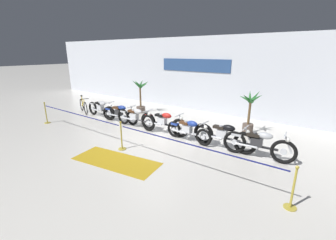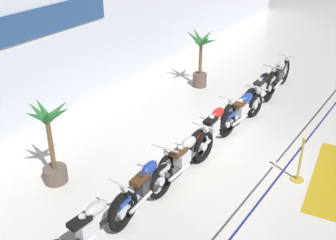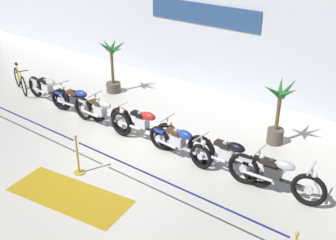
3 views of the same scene
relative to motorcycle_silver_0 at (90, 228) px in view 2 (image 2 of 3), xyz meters
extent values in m
plane|color=silver|center=(4.07, -0.65, -0.47)|extent=(120.00, 120.00, 0.00)
cube|color=silver|center=(4.07, 4.48, 1.63)|extent=(28.00, 0.25, 4.20)
cube|color=navy|center=(3.11, 4.33, 2.15)|extent=(4.36, 0.04, 0.70)
torus|color=black|center=(0.78, -0.06, -0.10)|extent=(0.74, 0.17, 0.73)
cylinder|color=silver|center=(0.78, -0.06, -0.10)|extent=(0.18, 0.09, 0.17)
cylinder|color=silver|center=(0.87, -0.06, 0.18)|extent=(0.31, 0.08, 0.59)
cube|color=silver|center=(-0.06, 0.01, 0.06)|extent=(0.38, 0.25, 0.26)
cylinder|color=silver|center=(-0.02, 0.00, 0.26)|extent=(0.19, 0.12, 0.24)
cylinder|color=silver|center=(-0.10, 0.01, 0.26)|extent=(0.19, 0.12, 0.24)
cube|color=black|center=(-0.01, 0.00, -0.08)|extent=(1.27, 0.16, 0.06)
ellipsoid|color=#B7BABF|center=(0.17, -0.01, 0.32)|extent=(0.48, 0.25, 0.22)
cube|color=black|center=(-0.19, 0.02, 0.28)|extent=(0.41, 0.23, 0.09)
cylinder|color=silver|center=(0.76, -0.06, 0.45)|extent=(0.08, 0.62, 0.04)
sphere|color=silver|center=(0.84, -0.06, 0.31)|extent=(0.14, 0.14, 0.14)
torus|color=black|center=(2.25, 0.03, -0.13)|extent=(0.69, 0.16, 0.69)
torus|color=black|center=(0.68, -0.10, -0.13)|extent=(0.69, 0.16, 0.69)
cylinder|color=silver|center=(2.25, 0.03, -0.13)|extent=(0.17, 0.09, 0.16)
cylinder|color=silver|center=(0.68, -0.10, -0.13)|extent=(0.17, 0.09, 0.16)
cylinder|color=silver|center=(2.34, 0.04, 0.16)|extent=(0.31, 0.08, 0.59)
cube|color=#2D2D30|center=(1.41, -0.04, 0.03)|extent=(0.38, 0.25, 0.26)
cylinder|color=#2D2D30|center=(1.46, -0.04, 0.23)|extent=(0.19, 0.12, 0.24)
cylinder|color=#2D2D30|center=(1.37, -0.04, 0.23)|extent=(0.19, 0.12, 0.24)
cylinder|color=silver|center=(1.13, -0.21, -0.11)|extent=(0.70, 0.13, 0.07)
cube|color=#ADAFB5|center=(1.46, -0.04, -0.11)|extent=(1.26, 0.17, 0.06)
ellipsoid|color=navy|center=(1.64, -0.02, 0.29)|extent=(0.48, 0.26, 0.22)
cube|color=#4C2D19|center=(1.28, -0.05, 0.25)|extent=(0.42, 0.23, 0.09)
cube|color=navy|center=(0.73, -0.10, 0.12)|extent=(0.33, 0.19, 0.08)
cylinder|color=silver|center=(2.23, 0.03, 0.42)|extent=(0.09, 0.62, 0.04)
sphere|color=silver|center=(2.31, 0.04, 0.28)|extent=(0.14, 0.14, 0.14)
torus|color=black|center=(3.45, -0.18, -0.10)|extent=(0.75, 0.13, 0.75)
torus|color=black|center=(1.84, -0.14, -0.10)|extent=(0.75, 0.13, 0.75)
cylinder|color=silver|center=(3.45, -0.18, -0.10)|extent=(0.18, 0.08, 0.18)
cylinder|color=silver|center=(1.84, -0.14, -0.10)|extent=(0.18, 0.08, 0.18)
cylinder|color=silver|center=(3.54, -0.19, 0.19)|extent=(0.30, 0.06, 0.59)
cube|color=silver|center=(2.60, -0.16, 0.06)|extent=(0.37, 0.23, 0.26)
cylinder|color=silver|center=(2.64, -0.16, 0.26)|extent=(0.18, 0.11, 0.24)
cylinder|color=silver|center=(2.55, -0.16, 0.26)|extent=(0.18, 0.11, 0.24)
cylinder|color=silver|center=(2.29, -0.30, -0.08)|extent=(0.70, 0.09, 0.07)
cube|color=#47474C|center=(2.65, -0.16, -0.08)|extent=(1.28, 0.09, 0.06)
ellipsoid|color=#B7BABF|center=(2.83, -0.17, 0.32)|extent=(0.47, 0.23, 0.22)
cube|color=#4C2D19|center=(2.47, -0.16, 0.28)|extent=(0.40, 0.21, 0.09)
cube|color=#B7BABF|center=(1.89, -0.15, 0.17)|extent=(0.32, 0.17, 0.08)
cylinder|color=silver|center=(3.43, -0.18, 0.45)|extent=(0.05, 0.62, 0.04)
sphere|color=silver|center=(3.51, -0.18, 0.31)|extent=(0.14, 0.14, 0.14)
torus|color=black|center=(4.98, -0.02, -0.07)|extent=(0.80, 0.15, 0.79)
torus|color=black|center=(3.34, -0.06, -0.07)|extent=(0.80, 0.15, 0.79)
cylinder|color=silver|center=(4.98, -0.02, -0.07)|extent=(0.19, 0.08, 0.19)
cylinder|color=silver|center=(3.34, -0.06, -0.07)|extent=(0.19, 0.08, 0.19)
cylinder|color=silver|center=(5.07, -0.02, 0.21)|extent=(0.30, 0.06, 0.59)
cube|color=silver|center=(4.11, -0.04, 0.09)|extent=(0.37, 0.23, 0.26)
cylinder|color=silver|center=(4.15, -0.04, 0.29)|extent=(0.18, 0.11, 0.24)
cylinder|color=silver|center=(4.07, -0.04, 0.29)|extent=(0.18, 0.11, 0.24)
cylinder|color=silver|center=(3.81, -0.19, -0.05)|extent=(0.70, 0.09, 0.07)
cube|color=black|center=(4.16, -0.04, -0.05)|extent=(1.32, 0.09, 0.06)
ellipsoid|color=#B21E19|center=(4.34, -0.04, 0.35)|extent=(0.47, 0.23, 0.22)
cube|color=black|center=(3.98, -0.05, 0.31)|extent=(0.40, 0.21, 0.09)
cube|color=#B21E19|center=(3.39, -0.06, 0.21)|extent=(0.32, 0.17, 0.08)
cylinder|color=silver|center=(4.96, -0.02, 0.48)|extent=(0.05, 0.62, 0.04)
sphere|color=silver|center=(5.04, -0.02, 0.34)|extent=(0.14, 0.14, 0.14)
torus|color=black|center=(6.17, -0.22, -0.14)|extent=(0.67, 0.15, 0.66)
torus|color=black|center=(4.76, -0.11, -0.14)|extent=(0.67, 0.15, 0.66)
cylinder|color=silver|center=(6.17, -0.22, -0.14)|extent=(0.16, 0.09, 0.16)
cylinder|color=silver|center=(4.76, -0.11, -0.14)|extent=(0.16, 0.09, 0.16)
cylinder|color=silver|center=(6.26, -0.23, 0.14)|extent=(0.31, 0.08, 0.59)
cube|color=silver|center=(5.42, -0.16, 0.02)|extent=(0.38, 0.25, 0.26)
cylinder|color=silver|center=(5.46, -0.16, 0.22)|extent=(0.19, 0.12, 0.24)
cylinder|color=silver|center=(5.38, -0.16, 0.22)|extent=(0.19, 0.12, 0.24)
cylinder|color=silver|center=(5.11, -0.28, -0.12)|extent=(0.70, 0.13, 0.07)
cube|color=#ADAFB5|center=(5.47, -0.17, -0.12)|extent=(1.13, 0.15, 0.06)
ellipsoid|color=navy|center=(5.65, -0.18, 0.28)|extent=(0.48, 0.26, 0.22)
cube|color=#4C2D19|center=(5.29, -0.15, 0.24)|extent=(0.41, 0.23, 0.09)
cube|color=navy|center=(4.81, -0.11, 0.10)|extent=(0.33, 0.19, 0.08)
cylinder|color=silver|center=(6.15, -0.22, 0.41)|extent=(0.09, 0.62, 0.04)
sphere|color=silver|center=(6.23, -0.23, 0.27)|extent=(0.14, 0.14, 0.14)
torus|color=black|center=(7.64, -0.07, -0.07)|extent=(0.81, 0.14, 0.81)
torus|color=black|center=(6.08, -0.07, -0.07)|extent=(0.81, 0.14, 0.81)
cylinder|color=silver|center=(7.64, -0.07, -0.07)|extent=(0.19, 0.08, 0.19)
cylinder|color=silver|center=(6.08, -0.07, -0.07)|extent=(0.19, 0.08, 0.19)
cylinder|color=silver|center=(7.73, -0.07, 0.22)|extent=(0.30, 0.06, 0.59)
cube|color=silver|center=(6.81, -0.07, 0.09)|extent=(0.36, 0.22, 0.26)
cylinder|color=silver|center=(6.85, -0.07, 0.29)|extent=(0.18, 0.11, 0.24)
cylinder|color=silver|center=(6.77, -0.07, 0.29)|extent=(0.18, 0.11, 0.24)
cylinder|color=silver|center=(6.51, -0.21, -0.05)|extent=(0.70, 0.07, 0.07)
cube|color=#47474C|center=(6.86, -0.07, -0.05)|extent=(1.25, 0.06, 0.06)
ellipsoid|color=black|center=(7.04, -0.07, 0.35)|extent=(0.46, 0.22, 0.22)
cube|color=black|center=(6.68, -0.07, 0.31)|extent=(0.40, 0.20, 0.09)
cube|color=black|center=(6.13, -0.07, 0.22)|extent=(0.32, 0.16, 0.08)
cylinder|color=silver|center=(7.62, -0.07, 0.48)|extent=(0.04, 0.62, 0.04)
sphere|color=silver|center=(7.70, -0.07, 0.34)|extent=(0.14, 0.14, 0.14)
torus|color=black|center=(8.82, -0.03, -0.08)|extent=(0.79, 0.17, 0.78)
torus|color=black|center=(7.31, -0.15, -0.08)|extent=(0.79, 0.17, 0.78)
cylinder|color=silver|center=(8.82, -0.03, -0.08)|extent=(0.19, 0.09, 0.19)
cylinder|color=silver|center=(7.31, -0.15, -0.08)|extent=(0.19, 0.09, 0.19)
cylinder|color=silver|center=(8.91, -0.03, 0.20)|extent=(0.31, 0.08, 0.59)
cube|color=#2D2D30|center=(8.02, -0.10, 0.08)|extent=(0.38, 0.25, 0.26)
cylinder|color=#2D2D30|center=(8.06, -0.09, 0.28)|extent=(0.19, 0.12, 0.24)
cylinder|color=#2D2D30|center=(7.98, -0.10, 0.28)|extent=(0.19, 0.12, 0.24)
cylinder|color=silver|center=(7.73, -0.26, -0.06)|extent=(0.70, 0.12, 0.07)
cube|color=black|center=(8.07, -0.09, -0.06)|extent=(1.21, 0.15, 0.06)
ellipsoid|color=#B7BABF|center=(8.25, -0.08, 0.34)|extent=(0.48, 0.25, 0.22)
cube|color=black|center=(7.89, -0.11, 0.30)|extent=(0.41, 0.23, 0.09)
cube|color=#B7BABF|center=(7.36, -0.15, 0.21)|extent=(0.33, 0.18, 0.08)
cylinder|color=silver|center=(8.80, -0.04, 0.47)|extent=(0.08, 0.62, 0.04)
sphere|color=silver|center=(8.88, -0.03, 0.33)|extent=(0.14, 0.14, 0.14)
cylinder|color=brown|center=(0.99, 2.00, -0.30)|extent=(0.50, 0.50, 0.34)
cylinder|color=brown|center=(0.99, 2.00, 0.45)|extent=(0.10, 0.10, 1.16)
cone|color=#286B2D|center=(1.25, 1.99, 1.12)|extent=(0.63, 0.19, 0.35)
cone|color=#286B2D|center=(1.10, 2.23, 1.14)|extent=(0.36, 0.62, 0.47)
cone|color=#286B2D|center=(0.93, 2.17, 1.18)|extent=(0.30, 0.49, 0.50)
cone|color=#286B2D|center=(0.80, 2.03, 1.17)|extent=(0.55, 0.23, 0.46)
cone|color=#286B2D|center=(0.87, 1.84, 1.19)|extent=(0.41, 0.50, 0.55)
cone|color=#286B2D|center=(1.12, 1.79, 1.16)|extent=(0.39, 0.58, 0.50)
cylinder|color=brown|center=(7.08, 2.08, -0.26)|extent=(0.45, 0.45, 0.42)
cylinder|color=brown|center=(7.08, 2.08, 0.45)|extent=(0.10, 0.10, 1.00)
cone|color=#286B2D|center=(7.30, 2.04, 1.10)|extent=(0.59, 0.27, 0.48)
cone|color=#286B2D|center=(7.20, 2.28, 1.12)|extent=(0.39, 0.57, 0.57)
cone|color=#286B2D|center=(6.98, 2.28, 1.11)|extent=(0.36, 0.56, 0.55)
cone|color=#286B2D|center=(6.86, 2.07, 1.03)|extent=(0.56, 0.20, 0.33)
cone|color=#286B2D|center=(6.98, 1.89, 1.09)|extent=(0.37, 0.54, 0.50)
cone|color=#286B2D|center=(7.17, 1.87, 1.02)|extent=(0.30, 0.56, 0.38)
cylinder|color=navy|center=(1.31, -2.23, 0.41)|extent=(5.09, 0.04, 0.04)
cylinder|color=gold|center=(3.96, -2.23, -0.46)|extent=(0.28, 0.28, 0.03)
cylinder|color=gold|center=(3.96, -2.23, 0.03)|extent=(0.05, 0.05, 0.95)
sphere|color=gold|center=(3.96, -2.23, 0.55)|extent=(0.08, 0.08, 0.08)
camera|label=1|loc=(9.65, -7.27, 2.88)|focal=24.00mm
camera|label=2|loc=(-3.66, -4.12, 4.94)|focal=45.00mm
camera|label=3|loc=(10.96, -7.72, 5.27)|focal=45.00mm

